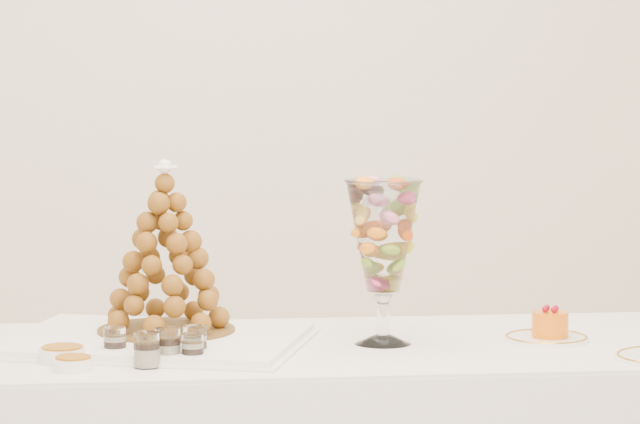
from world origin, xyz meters
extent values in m
cube|color=white|center=(0.00, 2.00, 1.40)|extent=(4.50, 0.04, 2.80)
cube|color=white|center=(0.06, 0.22, 0.69)|extent=(1.82, 0.77, 0.01)
cube|color=white|center=(-0.31, 0.27, 0.70)|extent=(0.77, 0.67, 0.02)
cylinder|color=white|center=(0.21, 0.21, 0.70)|extent=(0.13, 0.13, 0.02)
cylinder|color=white|center=(0.21, 0.21, 0.76)|extent=(0.03, 0.03, 0.09)
sphere|color=white|center=(0.21, 0.21, 0.80)|extent=(0.04, 0.04, 0.04)
cylinder|color=white|center=(0.60, 0.20, 0.69)|extent=(0.20, 0.20, 0.01)
cylinder|color=white|center=(-0.40, 0.13, 0.72)|extent=(0.05, 0.05, 0.07)
cylinder|color=white|center=(-0.29, 0.05, 0.73)|extent=(0.07, 0.07, 0.08)
cylinder|color=white|center=(-0.23, 0.10, 0.73)|extent=(0.06, 0.06, 0.07)
cylinder|color=white|center=(-0.33, 0.01, 0.73)|extent=(0.07, 0.07, 0.08)
cylinder|color=white|center=(-0.23, 0.04, 0.72)|extent=(0.06, 0.06, 0.06)
cylinder|color=white|center=(-0.52, 0.10, 0.71)|extent=(0.10, 0.10, 0.03)
cylinder|color=white|center=(-0.49, 0.00, 0.70)|extent=(0.09, 0.09, 0.03)
cylinder|color=brown|center=(-0.28, 0.32, 0.71)|extent=(0.32, 0.32, 0.01)
cone|color=brown|center=(-0.28, 0.32, 0.91)|extent=(0.32, 0.32, 0.39)
sphere|color=white|center=(-0.28, 0.32, 1.09)|extent=(0.04, 0.04, 0.04)
cylinder|color=orange|center=(0.61, 0.19, 0.73)|extent=(0.09, 0.09, 0.06)
sphere|color=maroon|center=(0.62, 0.20, 0.77)|extent=(0.02, 0.02, 0.02)
sphere|color=maroon|center=(0.60, 0.21, 0.77)|extent=(0.02, 0.02, 0.02)
sphere|color=maroon|center=(0.59, 0.19, 0.77)|extent=(0.02, 0.02, 0.02)
sphere|color=maroon|center=(0.61, 0.18, 0.77)|extent=(0.02, 0.02, 0.02)
camera|label=1|loc=(-0.40, -3.20, 1.34)|focal=85.00mm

